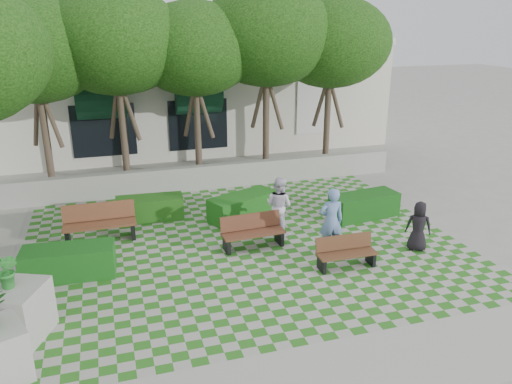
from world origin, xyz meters
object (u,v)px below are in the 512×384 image
object	(u,v)px
bench_east	(346,253)
person_dark	(418,226)
hedge_west	(69,262)
person_blue	(331,221)
bench_west	(100,223)
planter_back	(15,310)
bench_mid	(253,232)
hedge_midright	(243,207)
hedge_east	(364,205)
person_white	(279,206)
hedge_midleft	(150,208)

from	to	relation	value
bench_east	person_dark	world-z (taller)	person_dark
bench_east	hedge_west	distance (m)	6.99
person_blue	bench_west	bearing A→B (deg)	-17.37
hedge_west	bench_east	bearing A→B (deg)	-12.97
bench_west	planter_back	distance (m)	4.65
bench_mid	person_blue	size ratio (longest dim) A/B	0.96
bench_mid	hedge_midright	xyz separation A→B (m)	(0.31, 2.10, -0.06)
hedge_east	planter_back	size ratio (longest dim) A/B	1.18
bench_west	hedge_east	xyz separation A→B (m)	(8.15, -0.67, -0.13)
bench_east	hedge_east	bearing A→B (deg)	55.16
bench_east	bench_mid	distance (m)	2.69
hedge_east	hedge_west	xyz separation A→B (m)	(-8.92, -1.33, 0.00)
planter_back	hedge_east	bearing A→B (deg)	20.46
planter_back	hedge_west	bearing A→B (deg)	69.04
hedge_west	person_dark	distance (m)	9.24
bench_mid	person_dark	xyz separation A→B (m)	(4.30, -1.52, 0.26)
person_blue	person_white	bearing A→B (deg)	-53.38
hedge_east	person_white	bearing A→B (deg)	-172.31
bench_west	person_blue	world-z (taller)	person_blue
hedge_midright	hedge_west	size ratio (longest dim) A/B	1.00
hedge_midright	planter_back	xyz separation A→B (m)	(-6.05, -4.70, 0.23)
hedge_west	person_blue	bearing A→B (deg)	-5.84
hedge_east	hedge_midleft	bearing A→B (deg)	164.48
bench_mid	person_white	world-z (taller)	person_white
bench_west	hedge_east	bearing A→B (deg)	-4.44
hedge_midleft	hedge_midright	bearing A→B (deg)	-15.69
person_white	hedge_west	bearing A→B (deg)	62.74
bench_west	person_white	bearing A→B (deg)	-11.79
person_white	bench_mid	bearing A→B (deg)	86.77
hedge_midright	planter_back	bearing A→B (deg)	-142.16
hedge_east	person_dark	bearing A→B (deg)	-84.98
hedge_east	hedge_midright	xyz separation A→B (m)	(-3.76, 1.04, 0.00)
hedge_east	person_white	distance (m)	3.13
hedge_midleft	bench_west	bearing A→B (deg)	-142.77
hedge_east	hedge_west	size ratio (longest dim) A/B	1.00
bench_west	hedge_midleft	bearing A→B (deg)	37.53
bench_west	person_dark	xyz separation A→B (m)	(8.37, -3.26, 0.19)
bench_mid	planter_back	xyz separation A→B (m)	(-5.74, -2.59, 0.18)
hedge_midleft	planter_back	distance (m)	6.36
bench_west	hedge_midleft	xyz separation A→B (m)	(1.53, 1.16, -0.15)
hedge_midleft	hedge_west	distance (m)	3.92
person_dark	person_white	bearing A→B (deg)	-1.59
person_blue	bench_east	bearing A→B (deg)	98.98
bench_west	person_dark	distance (m)	8.99
bench_mid	hedge_west	distance (m)	4.85
hedge_midright	person_blue	xyz separation A→B (m)	(1.62, -3.06, 0.54)
hedge_midleft	person_blue	xyz separation A→B (m)	(4.47, -3.86, 0.56)
hedge_midleft	person_white	size ratio (longest dim) A/B	1.19
bench_west	hedge_east	world-z (taller)	bench_west
bench_east	person_dark	bearing A→B (deg)	8.78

